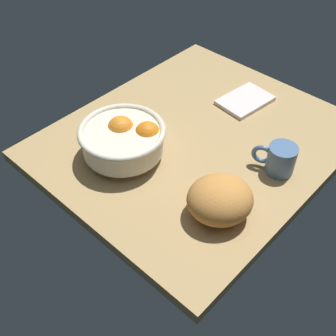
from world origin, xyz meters
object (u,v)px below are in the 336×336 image
at_px(napkin_folded, 246,101).
at_px(mug, 280,159).
at_px(bread_loaf, 220,200).
at_px(fruit_bowl, 124,138).

height_order(napkin_folded, mug, mug).
height_order(bread_loaf, mug, bread_loaf).
xyz_separation_m(bread_loaf, napkin_folded, (0.40, 0.21, -0.04)).
xyz_separation_m(fruit_bowl, napkin_folded, (0.41, -0.10, -0.05)).
bearing_deg(napkin_folded, mug, -129.12).
distance_m(bread_loaf, napkin_folded, 0.45).
relative_size(bread_loaf, mug, 1.38).
bearing_deg(fruit_bowl, bread_loaf, -88.45).
bearing_deg(mug, fruit_bowl, 124.54).
bearing_deg(napkin_folded, fruit_bowl, 166.76).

